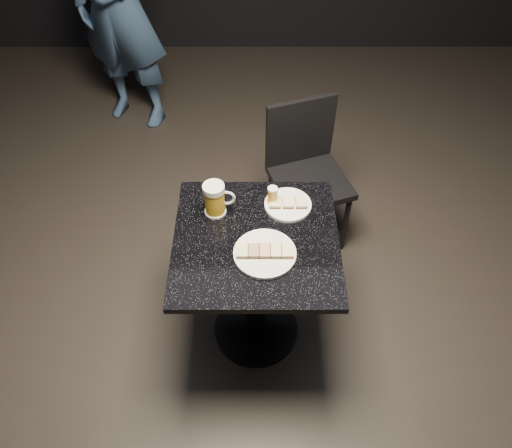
{
  "coord_description": "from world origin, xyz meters",
  "views": [
    {
      "loc": [
        -0.0,
        -1.36,
        2.35
      ],
      "look_at": [
        0.0,
        0.02,
        0.82
      ],
      "focal_mm": 35.0,
      "sensor_mm": 36.0,
      "label": 1
    }
  ],
  "objects_px": {
    "plate_small": "(288,205)",
    "beer_mug": "(215,199)",
    "beer_tumbler": "(272,196)",
    "plate_large": "(265,253)",
    "table": "(256,273)",
    "chair": "(306,168)",
    "patron": "(118,3)"
  },
  "relations": [
    {
      "from": "plate_small",
      "to": "patron",
      "type": "distance_m",
      "value": 2.03
    },
    {
      "from": "patron",
      "to": "chair",
      "type": "height_order",
      "value": "patron"
    },
    {
      "from": "plate_small",
      "to": "beer_tumbler",
      "type": "height_order",
      "value": "beer_tumbler"
    },
    {
      "from": "patron",
      "to": "beer_tumbler",
      "type": "relative_size",
      "value": 18.14
    },
    {
      "from": "beer_mug",
      "to": "patron",
      "type": "bearing_deg",
      "value": 112.56
    },
    {
      "from": "patron",
      "to": "beer_mug",
      "type": "bearing_deg",
      "value": -48.41
    },
    {
      "from": "beer_tumbler",
      "to": "chair",
      "type": "distance_m",
      "value": 0.64
    },
    {
      "from": "patron",
      "to": "beer_tumbler",
      "type": "height_order",
      "value": "patron"
    },
    {
      "from": "plate_large",
      "to": "beer_mug",
      "type": "relative_size",
      "value": 1.64
    },
    {
      "from": "plate_small",
      "to": "table",
      "type": "xyz_separation_m",
      "value": [
        -0.14,
        -0.19,
        -0.25
      ]
    },
    {
      "from": "plate_large",
      "to": "chair",
      "type": "distance_m",
      "value": 0.89
    },
    {
      "from": "beer_mug",
      "to": "beer_tumbler",
      "type": "relative_size",
      "value": 1.61
    },
    {
      "from": "patron",
      "to": "beer_tumbler",
      "type": "bearing_deg",
      "value": -41.22
    },
    {
      "from": "beer_mug",
      "to": "plate_large",
      "type": "bearing_deg",
      "value": -48.85
    },
    {
      "from": "beer_tumbler",
      "to": "plate_small",
      "type": "bearing_deg",
      "value": -9.43
    },
    {
      "from": "beer_mug",
      "to": "table",
      "type": "bearing_deg",
      "value": -41.73
    },
    {
      "from": "plate_small",
      "to": "beer_mug",
      "type": "bearing_deg",
      "value": -173.56
    },
    {
      "from": "table",
      "to": "beer_mug",
      "type": "distance_m",
      "value": 0.4
    },
    {
      "from": "plate_small",
      "to": "table",
      "type": "distance_m",
      "value": 0.35
    },
    {
      "from": "plate_large",
      "to": "plate_small",
      "type": "distance_m",
      "value": 0.3
    },
    {
      "from": "beer_mug",
      "to": "plate_small",
      "type": "bearing_deg",
      "value": 6.44
    },
    {
      "from": "plate_small",
      "to": "beer_mug",
      "type": "xyz_separation_m",
      "value": [
        -0.32,
        -0.04,
        0.07
      ]
    },
    {
      "from": "table",
      "to": "beer_tumbler",
      "type": "height_order",
      "value": "beer_tumbler"
    },
    {
      "from": "plate_small",
      "to": "chair",
      "type": "distance_m",
      "value": 0.61
    },
    {
      "from": "chair",
      "to": "beer_tumbler",
      "type": "bearing_deg",
      "value": -111.44
    },
    {
      "from": "plate_large",
      "to": "table",
      "type": "xyz_separation_m",
      "value": [
        -0.04,
        0.09,
        -0.25
      ]
    },
    {
      "from": "chair",
      "to": "table",
      "type": "bearing_deg",
      "value": -110.92
    },
    {
      "from": "plate_small",
      "to": "beer_tumbler",
      "type": "xyz_separation_m",
      "value": [
        -0.07,
        0.01,
        0.04
      ]
    },
    {
      "from": "patron",
      "to": "table",
      "type": "relative_size",
      "value": 2.37
    },
    {
      "from": "table",
      "to": "chair",
      "type": "height_order",
      "value": "chair"
    },
    {
      "from": "plate_small",
      "to": "beer_mug",
      "type": "height_order",
      "value": "beer_mug"
    },
    {
      "from": "beer_mug",
      "to": "beer_tumbler",
      "type": "distance_m",
      "value": 0.25
    }
  ]
}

